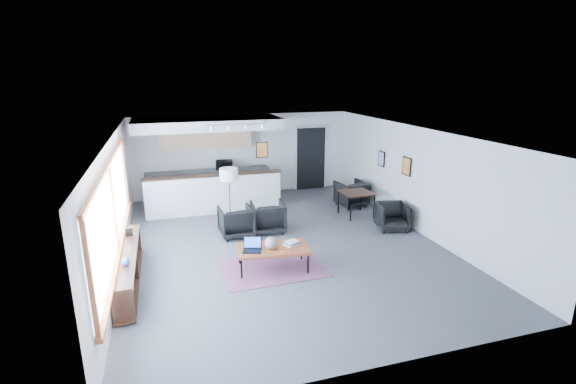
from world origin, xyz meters
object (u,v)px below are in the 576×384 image
object	(u,v)px
armchair_right	(268,216)
microwave	(224,164)
book_stack	(292,243)
dining_table	(356,194)
floor_lamp	(229,177)
ceramic_pot	(271,243)
armchair_left	(236,220)
dining_chair_near	(392,217)
coffee_table	(273,249)
laptop	(252,246)
dining_chair_far	(351,194)

from	to	relation	value
armchair_right	microwave	size ratio (longest dim) A/B	1.63
book_stack	dining_table	bearing A→B (deg)	43.29
floor_lamp	ceramic_pot	bearing A→B (deg)	-80.99
ceramic_pot	armchair_right	world-z (taller)	armchair_right
armchair_left	dining_chair_near	bearing A→B (deg)	165.88
coffee_table	dining_table	xyz separation A→B (m)	(3.08, 2.53, 0.20)
armchair_left	book_stack	bearing A→B (deg)	108.40
floor_lamp	book_stack	bearing A→B (deg)	-70.88
laptop	dining_chair_far	world-z (taller)	laptop
dining_table	dining_chair_far	xyz separation A→B (m)	(0.26, 0.86, -0.27)
ceramic_pot	armchair_right	bearing A→B (deg)	77.42
floor_lamp	dining_chair_far	size ratio (longest dim) A/B	2.23
armchair_left	dining_table	size ratio (longest dim) A/B	0.93
floor_lamp	dining_chair_near	size ratio (longest dim) A/B	2.48
armchair_right	ceramic_pot	bearing A→B (deg)	81.86
book_stack	floor_lamp	world-z (taller)	floor_lamp
coffee_table	laptop	xyz separation A→B (m)	(-0.42, 0.01, 0.11)
book_stack	armchair_left	size ratio (longest dim) A/B	0.46
armchair_left	armchair_right	xyz separation A→B (m)	(0.82, 0.07, 0.01)
armchair_left	dining_table	distance (m)	3.52
ceramic_pot	floor_lamp	distance (m)	2.69
coffee_table	dining_chair_near	world-z (taller)	dining_chair_near
laptop	microwave	size ratio (longest dim) A/B	0.84
book_stack	microwave	xyz separation A→B (m)	(-0.56, 5.34, 0.59)
dining_table	floor_lamp	bearing A→B (deg)	-179.34
book_stack	armchair_left	xyz separation A→B (m)	(-0.80, 1.99, -0.11)
dining_table	laptop	bearing A→B (deg)	-144.21
ceramic_pot	microwave	distance (m)	5.43
coffee_table	book_stack	size ratio (longest dim) A/B	4.06
floor_lamp	armchair_left	bearing A→B (deg)	-83.18
ceramic_pot	floor_lamp	size ratio (longest dim) A/B	0.16
dining_chair_near	armchair_right	bearing A→B (deg)	177.53
ceramic_pot	dining_chair_near	bearing A→B (deg)	20.59
dining_chair_near	armchair_left	bearing A→B (deg)	-178.50
floor_lamp	dining_chair_near	xyz separation A→B (m)	(3.94, -1.21, -1.07)
ceramic_pot	dining_chair_far	xyz separation A→B (m)	(3.39, 3.45, -0.24)
book_stack	laptop	bearing A→B (deg)	-179.83
book_stack	dining_chair_near	distance (m)	3.33
ceramic_pot	dining_table	world-z (taller)	ceramic_pot
dining_table	dining_chair_far	distance (m)	0.94
dining_chair_near	dining_chair_far	distance (m)	2.12
armchair_left	dining_chair_far	bearing A→B (deg)	-163.08
armchair_right	dining_chair_near	xyz separation A→B (m)	(3.06, -0.80, -0.10)
coffee_table	floor_lamp	bearing A→B (deg)	107.43
coffee_table	dining_chair_far	world-z (taller)	dining_chair_far
armchair_right	book_stack	bearing A→B (deg)	93.95
floor_lamp	microwave	xyz separation A→B (m)	(0.30, 2.86, -0.29)
dining_chair_near	microwave	xyz separation A→B (m)	(-3.64, 4.08, 0.78)
coffee_table	microwave	bearing A→B (deg)	98.76
laptop	dining_chair_far	xyz separation A→B (m)	(3.76, 3.39, -0.18)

